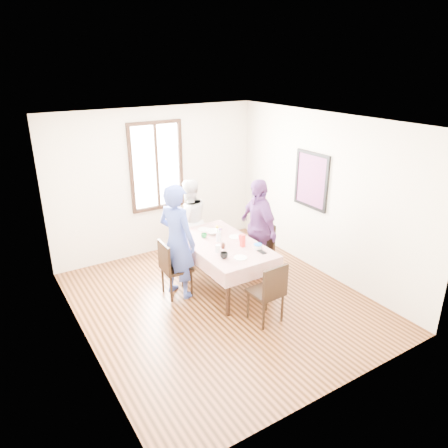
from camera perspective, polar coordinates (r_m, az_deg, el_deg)
The scene contains 30 objects.
ground at distance 6.53m, azimuth -0.36°, elevation -10.44°, with size 4.50×4.50×0.00m, color black.
back_wall at distance 7.84m, azimuth -9.10°, elevation 5.65°, with size 4.00×4.00×0.00m, color beige.
right_wall at distance 7.13m, azimuth 13.46°, elevation 3.71°, with size 4.50×4.50×0.00m, color beige.
window_frame at distance 7.75m, azimuth -9.17°, elevation 7.75°, with size 1.02×0.06×1.62m, color black.
window_pane at distance 7.76m, azimuth -9.20°, elevation 7.76°, with size 0.90×0.02×1.50m, color white.
art_poster at distance 7.26m, azimuth 11.82°, elevation 5.82°, with size 0.04×0.76×0.96m, color red.
dining_table at distance 6.77m, azimuth -0.23°, elevation -5.59°, with size 0.89×1.66×0.75m, color black.
tablecloth at distance 6.60m, azimuth -0.23°, elevation -2.64°, with size 1.01×1.78×0.01m, color #630B09.
chair_left at distance 6.54m, azimuth -6.49°, elevation -5.97°, with size 0.42×0.42×0.91m, color black.
chair_right at distance 7.15m, azimuth 4.60°, elevation -3.41°, with size 0.42×0.42×0.91m, color black.
chair_far at distance 7.63m, azimuth -4.74°, elevation -1.73°, with size 0.42×0.42×0.91m, color black.
chair_near at distance 5.91m, azimuth 5.68°, elevation -9.13°, with size 0.42×0.42×0.91m, color black.
person_left at distance 6.36m, azimuth -6.49°, elevation -2.37°, with size 0.66×0.43×1.80m, color #364698.
person_far at distance 7.50m, azimuth -4.74°, elevation 0.40°, with size 0.74×0.58×1.53m, color silver.
person_right at distance 6.98m, azimuth 4.56°, elevation -0.56°, with size 0.99×0.41×1.68m, color #5D306D.
mug_black at distance 6.09m, azimuth 0.00°, elevation -4.29°, with size 0.12×0.12×0.09m, color black.
mug_flag at distance 6.66m, azimuth 2.37°, elevation -1.95°, with size 0.10×0.10×0.09m, color red.
mug_green at distance 6.78m, azimuth -2.74°, elevation -1.59°, with size 0.09×0.09×0.07m, color #0C7226.
serving_bowl at distance 6.94m, azimuth -1.51°, elevation -1.11°, with size 0.23×0.23×0.06m, color white.
juice_carton at distance 6.44m, azimuth 2.54°, elevation -2.29°, with size 0.06×0.06×0.20m, color red.
butter_tub at distance 6.41m, azimuth 4.61°, elevation -3.10°, with size 0.13×0.13×0.06m, color white.
jam_jar at distance 6.41m, azimuth -0.12°, elevation -2.99°, with size 0.06×0.06×0.08m, color black.
drinking_glass at distance 6.28m, azimuth -0.84°, elevation -3.34°, with size 0.08×0.08×0.11m, color silver.
smartphone at distance 6.32m, azimuth 5.17°, elevation -3.79°, with size 0.08×0.16×0.01m, color black.
flower_vase at distance 6.63m, azimuth -0.75°, elevation -1.73°, with size 0.08×0.08×0.16m, color silver.
plate_right at distance 6.81m, azimuth 1.48°, elevation -1.77°, with size 0.20×0.20×0.01m, color white.
plate_far at distance 7.11m, azimuth -2.76°, elevation -0.73°, with size 0.20×0.20×0.01m, color white.
plate_near at distance 6.12m, azimuth 2.24°, elevation -4.59°, with size 0.20×0.20×0.01m, color white.
butter_lid at distance 6.40m, azimuth 4.62°, elevation -2.79°, with size 0.12×0.12×0.01m, color blue.
flower_bunch at distance 6.58m, azimuth -0.75°, elevation -0.71°, with size 0.09×0.09×0.10m, color yellow, non-canonical shape.
Camera 1 is at (-2.91, -4.72, 3.46)m, focal length 33.63 mm.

